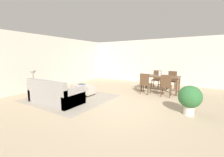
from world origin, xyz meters
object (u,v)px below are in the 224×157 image
ottoman_table (83,89)px  vase_centerpiece (160,73)px  side_table (34,86)px  dining_chair_far_right (172,79)px  dining_chair_near_right (166,84)px  dining_chair_far_left (157,78)px  book_on_ottoman (82,84)px  couch (55,95)px  potted_plant (190,98)px  dining_chair_near_left (145,83)px  dining_table (160,78)px  table_lamp (33,73)px

ottoman_table → vase_centerpiece: 3.58m
side_table → dining_chair_far_right: (4.49, 4.45, 0.07)m
dining_chair_near_right → dining_chair_far_left: same height
dining_chair_far_left → book_on_ottoman: bearing=-128.8°
couch → potted_plant: size_ratio=2.36×
ottoman_table → dining_chair_far_left: dining_chair_far_left is taller
dining_chair_near_left → dining_chair_far_left: (0.07, 1.65, 0.00)m
dining_chair_far_right → potted_plant: (1.00, -3.20, -0.02)m
book_on_ottoman → dining_table: bearing=38.0°
dining_chair_near_right → potted_plant: 1.87m
dining_chair_near_right → book_on_ottoman: size_ratio=3.54×
table_lamp → side_table: bearing=0.0°
table_lamp → dining_table: table_lamp is taller
dining_chair_near_left → dining_chair_far_left: size_ratio=1.00×
dining_table → dining_chair_near_left: 0.93m
dining_chair_near_left → dining_chair_far_right: same height
ottoman_table → dining_chair_far_right: 4.38m
side_table → ottoman_table: bearing=43.9°
couch → dining_chair_near_left: size_ratio=2.15×
vase_centerpiece → dining_chair_far_left: bearing=112.1°
dining_chair_far_left → book_on_ottoman: size_ratio=3.54×
side_table → dining_chair_near_left: dining_chair_near_left is taller
dining_chair_near_right → dining_chair_far_left: bearing=116.4°
table_lamp → dining_chair_near_left: 4.65m
dining_chair_far_left → potted_plant: dining_chair_far_left is taller
dining_chair_near_left → vase_centerpiece: vase_centerpiece is taller
table_lamp → book_on_ottoman: size_ratio=2.02×
ottoman_table → dining_chair_near_left: bearing=33.4°
dining_table → dining_chair_near_right: bearing=-61.0°
dining_chair_near_right → dining_chair_far_right: (-0.04, 1.59, 0.00)m
dining_chair_near_left → book_on_ottoman: dining_chair_near_left is taller
dining_table → dining_chair_far_right: dining_chair_far_right is taller
dining_chair_far_right → potted_plant: 3.35m
side_table → dining_chair_far_left: bearing=50.2°
potted_plant → dining_chair_far_left: bearing=118.6°
potted_plant → dining_table: bearing=120.2°
ottoman_table → book_on_ottoman: book_on_ottoman is taller
table_lamp → couch: bearing=-0.1°
vase_centerpiece → book_on_ottoman: (-2.79, -2.26, -0.43)m
dining_chair_near_right → book_on_ottoman: (-3.26, -1.45, -0.08)m
table_lamp → vase_centerpiece: 5.47m
couch → book_on_ottoman: bearing=91.0°
book_on_ottoman → dining_chair_far_left: bearing=51.2°
vase_centerpiece → book_on_ottoman: size_ratio=0.83×
book_on_ottoman → ottoman_table: bearing=-24.0°
dining_chair_far_right → vase_centerpiece: (-0.43, -0.78, 0.35)m
dining_chair_near_left → dining_table: bearing=60.6°
couch → dining_chair_far_left: 5.11m
dining_chair_near_right → vase_centerpiece: bearing=120.4°
dining_chair_far_right → potted_plant: dining_chair_far_right is taller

